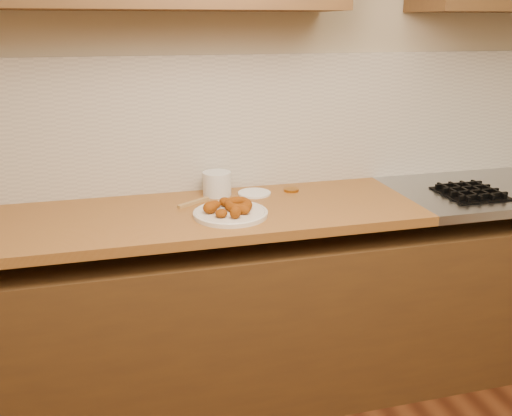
# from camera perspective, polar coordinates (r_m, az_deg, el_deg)

# --- Properties ---
(wall_back) EXTENTS (4.00, 0.02, 2.70)m
(wall_back) POSITION_cam_1_polar(r_m,az_deg,el_deg) (2.51, 2.11, 12.51)
(wall_back) COLOR #BDAD8C
(wall_back) RESTS_ON ground
(base_cabinet) EXTENTS (3.60, 0.60, 0.77)m
(base_cabinet) POSITION_cam_1_polar(r_m,az_deg,el_deg) (2.53, 3.88, -10.56)
(base_cabinet) COLOR #523417
(base_cabinet) RESTS_ON floor
(butcher_block) EXTENTS (2.30, 0.62, 0.04)m
(butcher_block) POSITION_cam_1_polar(r_m,az_deg,el_deg) (2.22, -12.02, -1.28)
(butcher_block) COLOR olive
(butcher_block) RESTS_ON base_cabinet
(backsplash) EXTENTS (3.60, 0.02, 0.60)m
(backsplash) POSITION_cam_1_polar(r_m,az_deg,el_deg) (2.52, 2.15, 9.10)
(backsplash) COLOR beige
(backsplash) RESTS_ON wall_back
(donut_plate) EXTENTS (0.30, 0.30, 0.02)m
(donut_plate) POSITION_cam_1_polar(r_m,az_deg,el_deg) (2.16, -2.70, -0.59)
(donut_plate) COLOR silver
(donut_plate) RESTS_ON butcher_block
(ring_donut) EXTENTS (0.13, 0.13, 0.05)m
(ring_donut) POSITION_cam_1_polar(r_m,az_deg,el_deg) (2.18, -1.88, 0.34)
(ring_donut) COLOR #7A3801
(ring_donut) RESTS_ON donut_plate
(fried_dough_chunks) EXTENTS (0.20, 0.22, 0.05)m
(fried_dough_chunks) POSITION_cam_1_polar(r_m,az_deg,el_deg) (2.14, -3.53, 0.01)
(fried_dough_chunks) COLOR #7A3801
(fried_dough_chunks) RESTS_ON donut_plate
(plastic_tub) EXTENTS (0.16, 0.16, 0.11)m
(plastic_tub) POSITION_cam_1_polar(r_m,az_deg,el_deg) (2.41, -4.13, 2.58)
(plastic_tub) COLOR silver
(plastic_tub) RESTS_ON butcher_block
(tub_lid) EXTENTS (0.19, 0.19, 0.01)m
(tub_lid) POSITION_cam_1_polar(r_m,az_deg,el_deg) (2.43, -0.18, 1.57)
(tub_lid) COLOR white
(tub_lid) RESTS_ON butcher_block
(brass_jar_lid) EXTENTS (0.07, 0.07, 0.01)m
(brass_jar_lid) POSITION_cam_1_polar(r_m,az_deg,el_deg) (2.48, 3.73, 1.91)
(brass_jar_lid) COLOR #A3691E
(brass_jar_lid) RESTS_ON butcher_block
(wooden_utensil) EXTENTS (0.15, 0.11, 0.01)m
(wooden_utensil) POSITION_cam_1_polar(r_m,az_deg,el_deg) (2.31, -6.59, 0.58)
(wooden_utensil) COLOR #A48048
(wooden_utensil) RESTS_ON butcher_block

